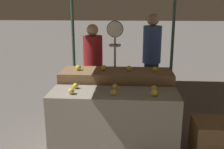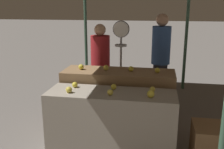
# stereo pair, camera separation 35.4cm
# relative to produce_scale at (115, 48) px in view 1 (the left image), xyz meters

# --- Properties ---
(display_counter_front) EXTENTS (1.63, 0.55, 0.85)m
(display_counter_front) POSITION_rel_produce_scale_xyz_m (0.07, -1.28, -0.78)
(display_counter_front) COLOR gray
(display_counter_front) RESTS_ON ground_plane
(display_counter_back) EXTENTS (1.63, 0.55, 0.98)m
(display_counter_back) POSITION_rel_produce_scale_xyz_m (0.07, -0.68, -0.72)
(display_counter_back) COLOR olive
(display_counter_back) RESTS_ON ground_plane
(apple_front_0) EXTENTS (0.08, 0.08, 0.08)m
(apple_front_0) POSITION_rel_produce_scale_xyz_m (-0.45, -1.40, -0.32)
(apple_front_0) COLOR gold
(apple_front_0) RESTS_ON display_counter_front
(apple_front_1) EXTENTS (0.07, 0.07, 0.07)m
(apple_front_1) POSITION_rel_produce_scale_xyz_m (0.07, -1.40, -0.32)
(apple_front_1) COLOR yellow
(apple_front_1) RESTS_ON display_counter_front
(apple_front_2) EXTENTS (0.09, 0.09, 0.09)m
(apple_front_2) POSITION_rel_produce_scale_xyz_m (0.56, -1.40, -0.31)
(apple_front_2) COLOR gold
(apple_front_2) RESTS_ON display_counter_front
(apple_front_3) EXTENTS (0.07, 0.07, 0.07)m
(apple_front_3) POSITION_rel_produce_scale_xyz_m (-0.45, -1.17, -0.32)
(apple_front_3) COLOR gold
(apple_front_3) RESTS_ON display_counter_front
(apple_front_4) EXTENTS (0.07, 0.07, 0.07)m
(apple_front_4) POSITION_rel_produce_scale_xyz_m (0.08, -1.17, -0.32)
(apple_front_4) COLOR gold
(apple_front_4) RESTS_ON display_counter_front
(apple_front_5) EXTENTS (0.07, 0.07, 0.07)m
(apple_front_5) POSITION_rel_produce_scale_xyz_m (0.57, -1.18, -0.32)
(apple_front_5) COLOR yellow
(apple_front_5) RESTS_ON display_counter_front
(apple_back_0) EXTENTS (0.08, 0.08, 0.08)m
(apple_back_0) POSITION_rel_produce_scale_xyz_m (-0.50, -0.69, -0.19)
(apple_back_0) COLOR gold
(apple_back_0) RESTS_ON display_counter_back
(apple_back_1) EXTENTS (0.08, 0.08, 0.08)m
(apple_back_1) POSITION_rel_produce_scale_xyz_m (-0.12, -0.68, -0.19)
(apple_back_1) COLOR yellow
(apple_back_1) RESTS_ON display_counter_back
(apple_back_2) EXTENTS (0.08, 0.08, 0.08)m
(apple_back_2) POSITION_rel_produce_scale_xyz_m (0.25, -0.68, -0.19)
(apple_back_2) COLOR gold
(apple_back_2) RESTS_ON display_counter_back
(apple_back_3) EXTENTS (0.07, 0.07, 0.07)m
(apple_back_3) POSITION_rel_produce_scale_xyz_m (0.63, -0.69, -0.20)
(apple_back_3) COLOR gold
(apple_back_3) RESTS_ON display_counter_back
(produce_scale) EXTENTS (0.28, 0.20, 1.66)m
(produce_scale) POSITION_rel_produce_scale_xyz_m (0.00, 0.00, 0.00)
(produce_scale) COLOR #99999E
(produce_scale) RESTS_ON ground_plane
(person_vendor_at_scale) EXTENTS (0.41, 0.41, 1.59)m
(person_vendor_at_scale) POSITION_rel_produce_scale_xyz_m (-0.42, 0.25, -0.30)
(person_vendor_at_scale) COLOR #2D2D38
(person_vendor_at_scale) RESTS_ON ground_plane
(person_customer_left) EXTENTS (0.37, 0.37, 1.76)m
(person_customer_left) POSITION_rel_produce_scale_xyz_m (0.68, 0.66, -0.19)
(person_customer_left) COLOR #2D2D38
(person_customer_left) RESTS_ON ground_plane
(wooden_crate_side) EXTENTS (0.48, 0.48, 0.48)m
(wooden_crate_side) POSITION_rel_produce_scale_xyz_m (1.33, -1.26, -0.97)
(wooden_crate_side) COLOR olive
(wooden_crate_side) RESTS_ON ground_plane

